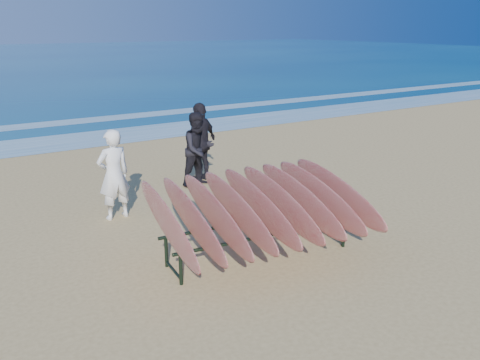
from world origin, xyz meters
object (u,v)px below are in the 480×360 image
(person_white, at_px, (114,175))
(person_dark_a, at_px, (198,149))
(person_dark_b, at_px, (201,142))
(surfboard_rack, at_px, (259,207))

(person_white, height_order, person_dark_a, person_white)
(person_dark_a, height_order, person_dark_b, person_dark_b)
(surfboard_rack, height_order, person_white, person_white)
(person_dark_a, bearing_deg, person_dark_b, 44.36)
(surfboard_rack, relative_size, person_white, 1.91)
(surfboard_rack, distance_m, person_dark_a, 4.10)
(person_white, bearing_deg, person_dark_b, -159.70)
(person_white, height_order, person_dark_b, person_dark_b)
(surfboard_rack, xyz_separation_m, person_white, (-1.40, 2.94, 0.02))
(person_dark_b, bearing_deg, person_dark_a, 23.02)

